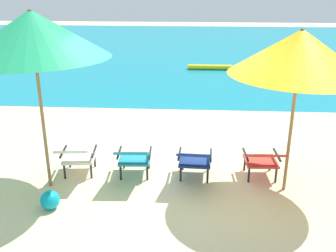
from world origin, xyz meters
TOP-DOWN VIEW (x-y plane):
  - ground_plane at (0.00, 4.00)m, footprint 40.00×40.00m
  - ocean_band at (0.00, 12.42)m, footprint 40.00×18.00m
  - swim_buoy at (1.02, 8.05)m, footprint 1.60×0.18m
  - lounge_chair_far_left at (-1.47, -0.29)m, footprint 0.62×0.92m
  - lounge_chair_near_left at (-0.53, -0.28)m, footprint 0.58×0.90m
  - lounge_chair_near_right at (0.47, -0.29)m, footprint 0.58×0.90m
  - lounge_chair_far_right at (1.57, -0.23)m, footprint 0.57×0.90m
  - beach_umbrella_left at (-1.85, -0.59)m, footprint 3.06×3.06m
  - beach_umbrella_right at (1.89, -0.48)m, footprint 2.14×2.13m
  - beach_ball at (-1.61, -1.25)m, footprint 0.28×0.28m

SIDE VIEW (x-z plane):
  - ground_plane at x=0.00m, z-range 0.00..0.00m
  - ocean_band at x=0.00m, z-range 0.00..0.01m
  - swim_buoy at x=1.02m, z-range 0.01..0.19m
  - beach_ball at x=-1.61m, z-range 0.00..0.28m
  - lounge_chair_far_left at x=-1.47m, z-range 0.06..0.75m
  - lounge_chair_near_left at x=-0.53m, z-range 0.06..0.75m
  - lounge_chair_near_right at x=0.47m, z-range 0.06..0.75m
  - lounge_chair_far_right at x=1.57m, z-range 0.06..0.75m
  - beach_umbrella_right at x=1.89m, z-range 0.91..3.42m
  - beach_umbrella_left at x=-1.85m, z-range 1.01..3.78m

